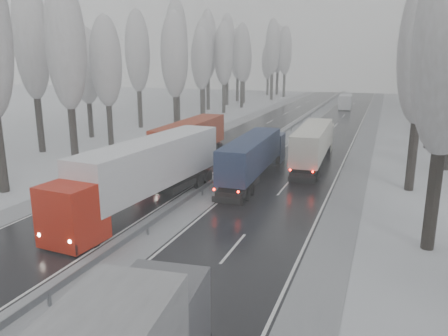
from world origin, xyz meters
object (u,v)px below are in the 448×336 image
Objects in this scene: box_truck_distant at (345,102)px; truck_red_red at (186,141)px; truck_blue_box at (255,154)px; truck_cream_box at (314,142)px; truck_red_white at (144,171)px.

box_truck_distant is 0.50× the size of truck_red_red.
truck_blue_box reaches higher than box_truck_distant.
truck_cream_box is 50.82m from box_truck_distant.
truck_red_red is (-2.69, 12.30, -0.28)m from truck_red_white.
truck_red_white is at bearing -99.15° from box_truck_distant.
truck_blue_box is 0.96× the size of truck_cream_box.
truck_red_white is (-4.89, -9.71, 0.48)m from truck_blue_box.
truck_cream_box is at bearing -91.29° from box_truck_distant.
truck_blue_box is at bearing -95.32° from box_truck_distant.
truck_red_red is (-11.40, -4.43, 0.11)m from truck_cream_box.
truck_red_white reaches higher than truck_cream_box.
truck_cream_box is at bearing 19.58° from truck_red_red.
truck_red_white is at bearing -118.70° from truck_blue_box.
truck_cream_box is 0.95× the size of truck_red_red.
box_truck_distant is at bearing 78.43° from truck_red_red.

